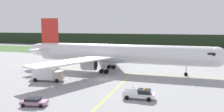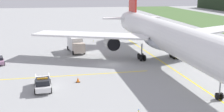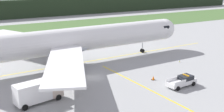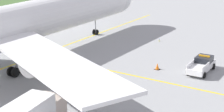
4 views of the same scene
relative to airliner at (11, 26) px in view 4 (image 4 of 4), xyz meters
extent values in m
plane|color=#969898|center=(-0.36, -9.75, -5.13)|extent=(320.00, 320.00, 0.00)
cube|color=yellow|center=(0.74, 0.02, -5.12)|extent=(76.49, 2.75, 0.01)
cube|color=yellow|center=(5.42, -21.36, -5.12)|extent=(1.37, 33.60, 0.01)
cylinder|color=white|center=(0.74, 0.02, 0.15)|extent=(47.97, 6.76, 5.23)
ellipsoid|color=#B5BDC9|center=(-1.65, -0.05, -1.29)|extent=(13.06, 5.90, 2.88)
cube|color=white|center=(-6.50, -12.85, -0.51)|extent=(14.30, 23.65, 0.35)
cylinder|color=#ADADAD|center=(-4.41, -9.07, -1.86)|extent=(3.65, 2.83, 2.72)
cylinder|color=black|center=(-2.58, -9.01, -1.86)|extent=(0.20, 2.50, 2.50)
cylinder|color=gray|center=(18.90, 0.60, -3.35)|extent=(0.20, 0.20, 2.66)
cylinder|color=black|center=(18.89, 0.86, -4.68)|extent=(0.91, 0.25, 0.90)
cylinder|color=black|center=(18.91, 0.35, -4.68)|extent=(0.91, 0.25, 0.90)
cylinder|color=gray|center=(-2.54, -3.48, -3.20)|extent=(0.28, 0.28, 2.66)
cylinder|color=black|center=(-1.86, -3.11, -4.53)|extent=(1.21, 0.34, 1.20)
cylinder|color=black|center=(-1.83, -3.81, -4.53)|extent=(1.21, 0.34, 1.20)
cylinder|color=black|center=(-3.26, -3.16, -4.53)|extent=(1.21, 0.34, 1.20)
cylinder|color=black|center=(-3.23, -3.86, -4.53)|extent=(1.21, 0.34, 1.20)
cube|color=white|center=(11.02, -21.57, -4.40)|extent=(5.76, 2.39, 0.70)
cube|color=black|center=(12.03, -21.50, -3.70)|extent=(2.38, 2.00, 0.70)
cube|color=white|center=(9.60, -20.72, -3.82)|extent=(2.70, 0.29, 0.45)
cube|color=white|center=(9.73, -22.62, -3.82)|extent=(2.70, 0.29, 0.45)
cube|color=orange|center=(12.03, -21.50, -3.27)|extent=(0.30, 1.41, 0.16)
cylinder|color=black|center=(12.85, -20.42, -4.75)|extent=(0.77, 0.29, 0.76)
cylinder|color=black|center=(13.00, -22.46, -4.75)|extent=(0.77, 0.29, 0.76)
cylinder|color=black|center=(9.03, -20.69, -4.75)|extent=(0.77, 0.29, 0.76)
cylinder|color=black|center=(9.18, -22.73, -4.75)|extent=(0.77, 0.29, 0.76)
cube|color=beige|center=(-9.38, -15.27, -3.68)|extent=(2.30, 2.70, 2.00)
cube|color=black|center=(8.88, -16.58, -5.11)|extent=(0.63, 0.63, 0.03)
cone|color=orange|center=(8.88, -16.58, -4.72)|extent=(0.49, 0.49, 0.76)
cylinder|color=yellow|center=(21.02, -10.49, -4.95)|extent=(0.10, 0.10, 0.36)
sphere|color=blue|center=(21.02, -10.49, -4.72)|extent=(0.12, 0.12, 0.12)
camera|label=1|loc=(18.77, -58.74, 7.57)|focal=35.09mm
camera|label=2|loc=(50.08, -18.72, 8.67)|focal=46.04mm
camera|label=3|loc=(-22.08, -54.87, 12.79)|focal=45.35mm
camera|label=4|loc=(-33.40, -38.44, 11.40)|focal=63.22mm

